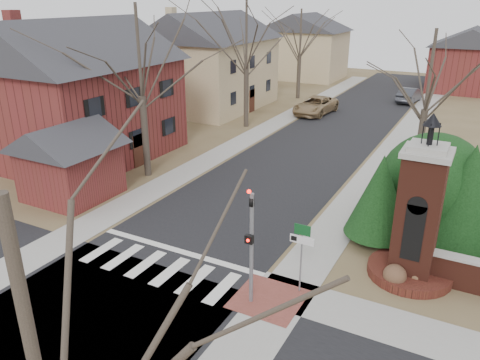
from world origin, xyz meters
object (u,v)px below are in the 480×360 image
Objects in this scene: pickup_truck at (315,105)px; distant_car at (410,95)px; traffic_signal_pole at (251,238)px; brick_gate_monument at (416,226)px; sign_post at (302,245)px.

pickup_truck is 1.24× the size of distant_car.
traffic_signal_pole is at bearing 97.54° from distant_car.
distant_car is at bearing 59.19° from pickup_truck.
pickup_truck is (-12.40, 23.99, -1.38)m from brick_gate_monument.
traffic_signal_pole is 0.99× the size of distant_car.
pickup_truck is at bearing 105.16° from traffic_signal_pole.
brick_gate_monument is 27.04m from pickup_truck.
sign_post is (1.29, 1.41, -0.64)m from traffic_signal_pole.
brick_gate_monument is 33.92m from distant_car.
brick_gate_monument reaches higher than sign_post.
brick_gate_monument is (3.41, 3.01, 0.22)m from sign_post.
sign_post is 4.55m from brick_gate_monument.
brick_gate_monument reaches higher than traffic_signal_pole.
traffic_signal_pole is 1.64× the size of sign_post.
pickup_truck is at bearing 108.42° from sign_post.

